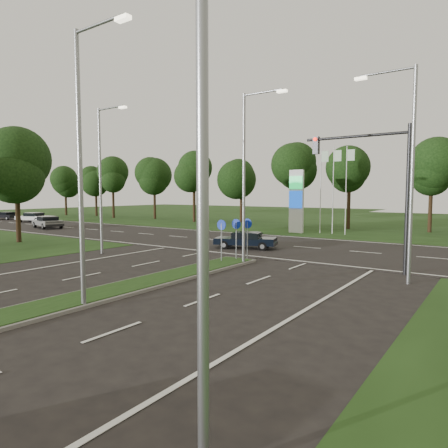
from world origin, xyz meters
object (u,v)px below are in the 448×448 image
Objects in this scene: far_car_b at (33,217)px; far_car_c at (7,216)px; far_car_a at (48,222)px; navy_sedan at (246,240)px.

far_car_b is 1.19× the size of far_car_c.
far_car_a is at bearing -127.16° from far_car_b.
far_car_a is (-25.86, 1.05, 0.09)m from navy_sedan.
far_car_c is at bearing 71.00° from far_car_b.
navy_sedan is at bearing -78.76° from far_car_a.
far_car_a is 1.23× the size of far_car_c.
navy_sedan is 0.92× the size of far_car_a.
far_car_a is 18.27m from far_car_c.
far_car_c is (-7.93, 0.52, -0.09)m from far_car_b.
navy_sedan is at bearing -103.17° from far_car_c.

